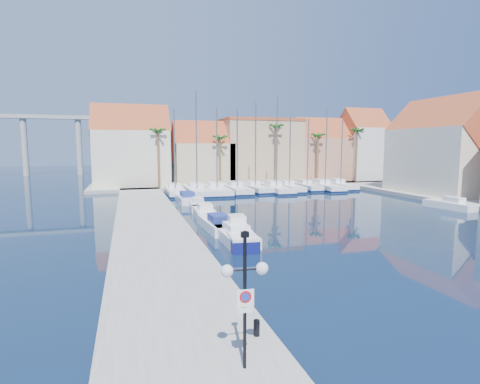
{
  "coord_description": "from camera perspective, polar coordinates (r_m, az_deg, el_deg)",
  "views": [
    {
      "loc": [
        -10.76,
        -18.43,
        7.03
      ],
      "look_at": [
        -1.27,
        13.07,
        3.0
      ],
      "focal_mm": 28.0,
      "sensor_mm": 36.0,
      "label": 1
    }
  ],
  "objects": [
    {
      "name": "ground",
      "position": [
        22.47,
        13.08,
        -11.44
      ],
      "size": [
        260.0,
        260.0,
        0.0
      ],
      "primitive_type": "plane",
      "color": "black",
      "rests_on": "ground"
    },
    {
      "name": "quay_west",
      "position": [
        32.69,
        -13.37,
        -5.18
      ],
      "size": [
        6.0,
        77.0,
        0.5
      ],
      "primitive_type": "cube",
      "color": "gray",
      "rests_on": "ground"
    },
    {
      "name": "shore_north",
      "position": [
        69.93,
        0.58,
        1.42
      ],
      "size": [
        54.0,
        16.0,
        0.5
      ],
      "primitive_type": "cube",
      "color": "gray",
      "rests_on": "ground"
    },
    {
      "name": "lamp_post",
      "position": [
        11.05,
        0.74,
        -13.17
      ],
      "size": [
        1.41,
        0.44,
        4.15
      ],
      "rotation": [
        0.0,
        0.0,
        -0.06
      ],
      "color": "black",
      "rests_on": "quay_west"
    },
    {
      "name": "bollard",
      "position": [
        13.79,
        2.54,
        -19.98
      ],
      "size": [
        0.22,
        0.22,
        0.56
      ],
      "primitive_type": "cylinder",
      "color": "black",
      "rests_on": "quay_west"
    },
    {
      "name": "fishing_boat",
      "position": [
        27.3,
        -0.16,
        -6.56
      ],
      "size": [
        2.46,
        5.67,
        1.92
      ],
      "rotation": [
        0.0,
        0.0,
        -0.12
      ],
      "color": "navy",
      "rests_on": "ground"
    },
    {
      "name": "motorboat_west_0",
      "position": [
        28.24,
        -0.92,
        -6.37
      ],
      "size": [
        2.16,
        6.63,
        1.4
      ],
      "rotation": [
        0.0,
        0.0,
        0.01
      ],
      "color": "white",
      "rests_on": "ground"
    },
    {
      "name": "motorboat_west_1",
      "position": [
        31.87,
        -3.54,
        -4.84
      ],
      "size": [
        2.24,
        6.34,
        1.4
      ],
      "rotation": [
        0.0,
        0.0,
        0.04
      ],
      "color": "white",
      "rests_on": "ground"
    },
    {
      "name": "motorboat_west_2",
      "position": [
        37.68,
        -5.46,
        -3.02
      ],
      "size": [
        2.22,
        5.99,
        1.4
      ],
      "rotation": [
        0.0,
        0.0,
        -0.06
      ],
      "color": "white",
      "rests_on": "ground"
    },
    {
      "name": "motorboat_west_3",
      "position": [
        42.1,
        -6.48,
        -1.97
      ],
      "size": [
        2.1,
        5.24,
        1.4
      ],
      "rotation": [
        0.0,
        0.0,
        -0.09
      ],
      "color": "white",
      "rests_on": "ground"
    },
    {
      "name": "motorboat_west_4",
      "position": [
        47.89,
        -8.15,
        -0.91
      ],
      "size": [
        2.26,
        6.91,
        1.4
      ],
      "rotation": [
        0.0,
        0.0,
        0.01
      ],
      "color": "white",
      "rests_on": "ground"
    },
    {
      "name": "motorboat_east_1",
      "position": [
        48.47,
        29.33,
        -1.65
      ],
      "size": [
        2.54,
        5.81,
        1.4
      ],
      "rotation": [
        0.0,
        0.0,
        0.14
      ],
      "color": "white",
      "rests_on": "ground"
    },
    {
      "name": "sailboat_0",
      "position": [
        55.3,
        -9.87,
        0.2
      ],
      "size": [
        2.62,
        9.42,
        12.27
      ],
      "rotation": [
        0.0,
        0.0,
        -0.01
      ],
      "color": "white",
      "rests_on": "ground"
    },
    {
      "name": "sailboat_1",
      "position": [
        55.47,
        -6.65,
        0.28
      ],
      "size": [
        3.17,
        10.94,
        14.73
      ],
      "rotation": [
        0.0,
        0.0,
        -0.03
      ],
      "color": "white",
      "rests_on": "ground"
    },
    {
      "name": "sailboat_2",
      "position": [
        56.22,
        -3.61,
        0.37
      ],
      "size": [
        3.68,
        11.63,
        12.57
      ],
      "rotation": [
        0.0,
        0.0,
        -0.06
      ],
      "color": "white",
      "rests_on": "ground"
    },
    {
      "name": "sailboat_3",
      "position": [
        57.23,
        -0.56,
        0.51
      ],
      "size": [
        3.25,
        10.66,
        12.44
      ],
      "rotation": [
        0.0,
        0.0,
        -0.04
      ],
      "color": "white",
      "rests_on": "ground"
    },
    {
      "name": "sailboat_4",
      "position": [
        58.57,
        2.15,
        0.69
      ],
      "size": [
        3.1,
        9.72,
        13.67
      ],
      "rotation": [
        0.0,
        0.0,
        0.06
      ],
      "color": "white",
      "rests_on": "ground"
    },
    {
      "name": "sailboat_5",
      "position": [
        58.66,
        5.37,
        0.66
      ],
      "size": [
        3.5,
        11.09,
        14.45
      ],
      "rotation": [
        0.0,
        0.0,
        -0.06
      ],
      "color": "white",
      "rests_on": "ground"
    },
    {
      "name": "sailboat_6",
      "position": [
        60.13,
        7.35,
        0.77
      ],
      "size": [
        3.42,
        9.95,
        11.42
      ],
      "rotation": [
        0.0,
        0.0,
        -0.09
      ],
      "color": "white",
      "rests_on": "ground"
    },
    {
      "name": "sailboat_7",
      "position": [
        61.74,
        10.01,
        0.9
      ],
      "size": [
        2.46,
        8.45,
        11.34
      ],
      "rotation": [
        0.0,
        0.0,
        -0.03
      ],
      "color": "white",
      "rests_on": "ground"
    },
    {
      "name": "sailboat_8",
      "position": [
        62.6,
        12.59,
        0.91
      ],
      "size": [
        3.28,
        10.68,
        12.93
      ],
      "rotation": [
        0.0,
        0.0,
        -0.05
      ],
      "color": "white",
      "rests_on": "ground"
    },
    {
      "name": "sailboat_9",
      "position": [
        64.69,
        14.86,
        1.03
      ],
      "size": [
        3.19,
        9.35,
        11.32
      ],
      "rotation": [
        0.0,
        0.0,
        -0.08
      ],
      "color": "white",
      "rests_on": "ground"
    },
    {
      "name": "building_0",
      "position": [
        65.44,
        -16.21,
        6.27
      ],
      "size": [
        12.3,
        9.0,
        13.5
      ],
      "color": "beige",
      "rests_on": "shore_north"
    },
    {
      "name": "building_1",
      "position": [
        66.69,
        -5.76,
        5.46
      ],
      "size": [
        10.3,
        8.0,
        11.0
      ],
      "color": "tan",
      "rests_on": "shore_north"
    },
    {
      "name": "building_2",
      "position": [
        70.56,
        2.93,
        6.35
      ],
      "size": [
        14.2,
        10.2,
        11.5
      ],
      "color": "tan",
      "rests_on": "shore_north"
    },
    {
      "name": "building_3",
      "position": [
        74.57,
        11.95,
        5.94
      ],
      "size": [
        10.3,
        8.0,
        12.0
      ],
      "color": "#BB755E",
      "rests_on": "shore_north"
    },
    {
      "name": "building_4",
      "position": [
        78.45,
        18.14,
        6.6
      ],
      "size": [
        8.3,
        8.0,
        14.0
      ],
      "color": "silver",
      "rests_on": "shore_north"
    },
    {
      "name": "building_6",
      "position": [
        60.24,
        28.6,
        5.66
      ],
      "size": [
        9.0,
        14.3,
        13.5
      ],
      "color": "beige",
      "rests_on": "shore_east"
    },
    {
      "name": "palm_0",
      "position": [
        60.65,
        -12.41,
        8.76
      ],
      "size": [
        2.6,
        2.6,
        10.15
      ],
      "color": "brown",
      "rests_on": "shore_north"
    },
    {
      "name": "palm_1",
      "position": [
        62.22,
        -3.08,
        7.99
      ],
      "size": [
        2.6,
        2.6,
        9.15
      ],
      "color": "brown",
      "rests_on": "shore_north"
    },
    {
      "name": "palm_2",
      "position": [
        65.37,
        5.58,
        9.57
      ],
      "size": [
        2.6,
        2.6,
        11.15
      ],
      "color": "brown",
      "rests_on": "shore_north"
    },
    {
      "name": "palm_3",
      "position": [
        68.76,
        11.81,
        8.16
      ],
      "size": [
        2.6,
        2.6,
        9.65
      ],
      "color": "brown",
      "rests_on": "shore_north"
    },
    {
      "name": "palm_4",
      "position": [
        72.94,
        17.42,
        8.65
      ],
      "size": [
        2.6,
        2.6,
        10.65
      ],
      "color": "brown",
      "rests_on": "shore_north"
    }
  ]
}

